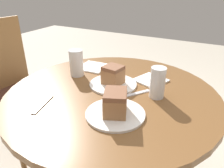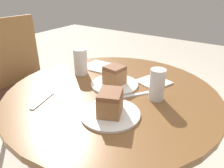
{
  "view_description": "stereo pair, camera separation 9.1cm",
  "coord_description": "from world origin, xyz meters",
  "px_view_note": "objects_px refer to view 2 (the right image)",
  "views": [
    {
      "loc": [
        -0.8,
        -0.43,
        1.23
      ],
      "look_at": [
        0.0,
        0.0,
        0.78
      ],
      "focal_mm": 35.0,
      "sensor_mm": 36.0,
      "label": 1
    },
    {
      "loc": [
        -0.75,
        -0.5,
        1.23
      ],
      "look_at": [
        0.0,
        0.0,
        0.78
      ],
      "focal_mm": 35.0,
      "sensor_mm": 36.0,
      "label": 2
    }
  ],
  "objects_px": {
    "plate_far": "(110,114)",
    "glass_lemonade": "(157,86)",
    "chair": "(25,82)",
    "plate_near": "(114,84)",
    "cake_slice_near": "(115,75)",
    "glass_water": "(81,63)",
    "cake_slice_far": "(110,102)"
  },
  "relations": [
    {
      "from": "plate_far",
      "to": "cake_slice_near",
      "type": "bearing_deg",
      "value": 29.74
    },
    {
      "from": "plate_near",
      "to": "plate_far",
      "type": "height_order",
      "value": "same"
    },
    {
      "from": "plate_near",
      "to": "cake_slice_near",
      "type": "relative_size",
      "value": 2.35
    },
    {
      "from": "plate_far",
      "to": "cake_slice_near",
      "type": "relative_size",
      "value": 2.35
    },
    {
      "from": "chair",
      "to": "cake_slice_far",
      "type": "relative_size",
      "value": 7.34
    },
    {
      "from": "glass_water",
      "to": "glass_lemonade",
      "type": "bearing_deg",
      "value": -93.69
    },
    {
      "from": "plate_far",
      "to": "glass_lemonade",
      "type": "xyz_separation_m",
      "value": [
        0.22,
        -0.1,
        0.06
      ]
    },
    {
      "from": "plate_far",
      "to": "plate_near",
      "type": "bearing_deg",
      "value": 29.74
    },
    {
      "from": "plate_far",
      "to": "glass_lemonade",
      "type": "height_order",
      "value": "glass_lemonade"
    },
    {
      "from": "chair",
      "to": "plate_near",
      "type": "xyz_separation_m",
      "value": [
        -0.08,
        -0.88,
        0.25
      ]
    },
    {
      "from": "glass_lemonade",
      "to": "cake_slice_near",
      "type": "bearing_deg",
      "value": 86.66
    },
    {
      "from": "cake_slice_near",
      "to": "glass_lemonade",
      "type": "bearing_deg",
      "value": -93.34
    },
    {
      "from": "chair",
      "to": "plate_near",
      "type": "relative_size",
      "value": 4.13
    },
    {
      "from": "cake_slice_far",
      "to": "glass_lemonade",
      "type": "height_order",
      "value": "glass_lemonade"
    },
    {
      "from": "plate_near",
      "to": "plate_far",
      "type": "distance_m",
      "value": 0.26
    },
    {
      "from": "chair",
      "to": "plate_near",
      "type": "distance_m",
      "value": 0.92
    },
    {
      "from": "glass_lemonade",
      "to": "glass_water",
      "type": "bearing_deg",
      "value": 86.31
    },
    {
      "from": "chair",
      "to": "glass_lemonade",
      "type": "distance_m",
      "value": 1.16
    },
    {
      "from": "plate_far",
      "to": "glass_water",
      "type": "height_order",
      "value": "glass_water"
    },
    {
      "from": "glass_lemonade",
      "to": "glass_water",
      "type": "relative_size",
      "value": 0.99
    },
    {
      "from": "plate_far",
      "to": "cake_slice_far",
      "type": "xyz_separation_m",
      "value": [
        0.0,
        0.0,
        0.05
      ]
    },
    {
      "from": "cake_slice_near",
      "to": "glass_lemonade",
      "type": "distance_m",
      "value": 0.23
    },
    {
      "from": "cake_slice_far",
      "to": "glass_water",
      "type": "distance_m",
      "value": 0.44
    },
    {
      "from": "chair",
      "to": "glass_water",
      "type": "height_order",
      "value": "chair"
    },
    {
      "from": "chair",
      "to": "glass_lemonade",
      "type": "bearing_deg",
      "value": -86.63
    },
    {
      "from": "chair",
      "to": "plate_near",
      "type": "bearing_deg",
      "value": -86.99
    },
    {
      "from": "plate_far",
      "to": "glass_water",
      "type": "xyz_separation_m",
      "value": [
        0.24,
        0.36,
        0.06
      ]
    },
    {
      "from": "cake_slice_near",
      "to": "glass_lemonade",
      "type": "xyz_separation_m",
      "value": [
        -0.01,
        -0.23,
        0.01
      ]
    },
    {
      "from": "plate_far",
      "to": "cake_slice_near",
      "type": "xyz_separation_m",
      "value": [
        0.23,
        0.13,
        0.05
      ]
    },
    {
      "from": "chair",
      "to": "glass_water",
      "type": "xyz_separation_m",
      "value": [
        -0.06,
        -0.65,
        0.31
      ]
    },
    {
      "from": "chair",
      "to": "plate_far",
      "type": "bearing_deg",
      "value": -98.76
    },
    {
      "from": "cake_slice_far",
      "to": "cake_slice_near",
      "type": "bearing_deg",
      "value": 29.74
    }
  ]
}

